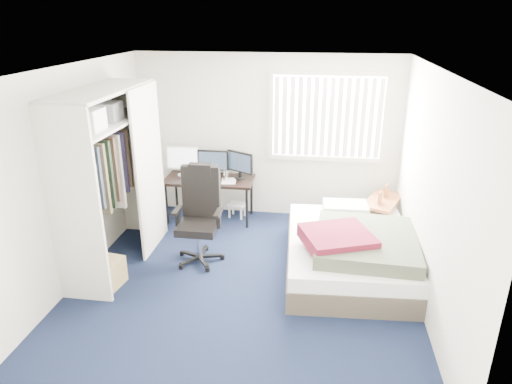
{
  "coord_description": "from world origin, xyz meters",
  "views": [
    {
      "loc": [
        0.82,
        -4.66,
        3.02
      ],
      "look_at": [
        0.08,
        0.4,
        1.01
      ],
      "focal_mm": 32.0,
      "sensor_mm": 36.0,
      "label": 1
    }
  ],
  "objects_px": {
    "office_chair": "(200,225)",
    "desk": "(210,175)",
    "nightstand": "(383,204)",
    "bed": "(351,250)"
  },
  "relations": [
    {
      "from": "office_chair",
      "to": "desk",
      "type": "bearing_deg",
      "value": 97.61
    },
    {
      "from": "office_chair",
      "to": "nightstand",
      "type": "relative_size",
      "value": 1.41
    },
    {
      "from": "desk",
      "to": "office_chair",
      "type": "height_order",
      "value": "office_chair"
    },
    {
      "from": "nightstand",
      "to": "office_chair",
      "type": "bearing_deg",
      "value": -156.51
    },
    {
      "from": "nightstand",
      "to": "desk",
      "type": "bearing_deg",
      "value": 175.33
    },
    {
      "from": "desk",
      "to": "office_chair",
      "type": "relative_size",
      "value": 1.11
    },
    {
      "from": "nightstand",
      "to": "bed",
      "type": "height_order",
      "value": "nightstand"
    },
    {
      "from": "desk",
      "to": "bed",
      "type": "height_order",
      "value": "desk"
    },
    {
      "from": "office_chair",
      "to": "bed",
      "type": "bearing_deg",
      "value": -1.39
    },
    {
      "from": "nightstand",
      "to": "bed",
      "type": "bearing_deg",
      "value": -113.86
    }
  ]
}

